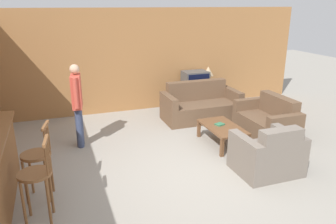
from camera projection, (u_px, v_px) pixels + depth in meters
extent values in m
plane|color=gray|center=(191.00, 175.00, 5.42)|extent=(24.00, 24.00, 0.00)
cube|color=#9E6B3D|center=(134.00, 61.00, 8.35)|extent=(9.40, 0.08, 2.60)
cylinder|color=brown|center=(34.00, 174.00, 4.06)|extent=(0.46, 0.46, 0.04)
cylinder|color=brown|center=(28.00, 194.00, 4.27)|extent=(0.04, 0.04, 0.66)
cylinder|color=brown|center=(24.00, 207.00, 4.00)|extent=(0.04, 0.04, 0.66)
cylinder|color=brown|center=(51.00, 191.00, 4.34)|extent=(0.04, 0.04, 0.66)
cylinder|color=brown|center=(49.00, 203.00, 4.07)|extent=(0.04, 0.04, 0.66)
cylinder|color=brown|center=(49.00, 153.00, 4.14)|extent=(0.02, 0.02, 0.39)
cylinder|color=brown|center=(48.00, 155.00, 4.07)|extent=(0.02, 0.02, 0.39)
cylinder|color=brown|center=(47.00, 158.00, 3.99)|extent=(0.02, 0.02, 0.39)
cylinder|color=brown|center=(46.00, 161.00, 3.91)|extent=(0.02, 0.02, 0.39)
cube|color=brown|center=(45.00, 141.00, 3.96)|extent=(0.07, 0.36, 0.04)
cylinder|color=brown|center=(36.00, 155.00, 4.57)|extent=(0.49, 0.49, 0.04)
cylinder|color=brown|center=(31.00, 173.00, 4.80)|extent=(0.04, 0.04, 0.66)
cylinder|color=brown|center=(25.00, 183.00, 4.52)|extent=(0.04, 0.04, 0.66)
cylinder|color=brown|center=(51.00, 172.00, 4.83)|extent=(0.04, 0.04, 0.66)
cylinder|color=brown|center=(47.00, 182.00, 4.56)|extent=(0.04, 0.04, 0.66)
cylinder|color=brown|center=(49.00, 137.00, 4.64)|extent=(0.02, 0.02, 0.39)
cylinder|color=brown|center=(48.00, 139.00, 4.56)|extent=(0.02, 0.02, 0.39)
cylinder|color=brown|center=(46.00, 141.00, 4.48)|extent=(0.02, 0.02, 0.39)
cylinder|color=brown|center=(45.00, 144.00, 4.41)|extent=(0.02, 0.02, 0.39)
cube|color=brown|center=(45.00, 126.00, 4.46)|extent=(0.11, 0.35, 0.04)
cube|color=brown|center=(201.00, 111.00, 7.94)|extent=(1.52, 0.87, 0.42)
cube|color=brown|center=(196.00, 90.00, 8.09)|extent=(1.52, 0.22, 0.47)
cube|color=brown|center=(169.00, 110.00, 7.63)|extent=(0.16, 0.87, 0.68)
cube|color=brown|center=(232.00, 103.00, 8.16)|extent=(0.16, 0.87, 0.68)
cube|color=#70665B|center=(266.00, 160.00, 5.46)|extent=(0.69, 0.83, 0.42)
cube|color=#70665B|center=(280.00, 143.00, 5.06)|extent=(0.69, 0.22, 0.45)
cube|color=#70665B|center=(288.00, 149.00, 5.56)|extent=(0.16, 0.83, 0.67)
cube|color=#70665B|center=(244.00, 157.00, 5.29)|extent=(0.16, 0.83, 0.67)
cube|color=brown|center=(265.00, 127.00, 6.94)|extent=(0.80, 1.06, 0.42)
cube|color=brown|center=(279.00, 106.00, 6.90)|extent=(0.22, 1.06, 0.43)
cube|color=brown|center=(250.00, 113.00, 7.45)|extent=(0.80, 0.16, 0.66)
cube|color=brown|center=(285.00, 131.00, 6.35)|extent=(0.80, 0.16, 0.66)
cube|color=brown|center=(222.00, 127.00, 6.48)|extent=(0.63, 1.09, 0.04)
cube|color=brown|center=(222.00, 148.00, 6.01)|extent=(0.06, 0.06, 0.35)
cube|color=brown|center=(248.00, 144.00, 6.18)|extent=(0.06, 0.06, 0.35)
cube|color=brown|center=(199.00, 129.00, 6.91)|extent=(0.06, 0.06, 0.35)
cube|color=brown|center=(222.00, 126.00, 7.08)|extent=(0.06, 0.06, 0.35)
cube|color=black|center=(195.00, 97.00, 8.85)|extent=(1.08, 0.49, 0.55)
cube|color=#4C4C4C|center=(195.00, 80.00, 8.70)|extent=(0.65, 0.47, 0.45)
cube|color=black|center=(199.00, 81.00, 8.48)|extent=(0.58, 0.01, 0.38)
cube|color=#33704C|center=(220.00, 124.00, 6.54)|extent=(0.20, 0.18, 0.03)
cylinder|color=brown|center=(208.00, 86.00, 8.88)|extent=(0.16, 0.16, 0.02)
cylinder|color=brown|center=(208.00, 81.00, 8.83)|extent=(0.03, 0.03, 0.28)
cone|color=tan|center=(208.00, 71.00, 8.75)|extent=(0.29, 0.29, 0.25)
cylinder|color=#384260|center=(80.00, 125.00, 6.48)|extent=(0.13, 0.13, 0.80)
cylinder|color=#384260|center=(79.00, 128.00, 6.34)|extent=(0.13, 0.13, 0.80)
cube|color=#CC4C3D|center=(76.00, 91.00, 6.19)|extent=(0.23, 0.46, 0.63)
cylinder|color=#CC4C3D|center=(77.00, 87.00, 6.40)|extent=(0.09, 0.09, 0.58)
cylinder|color=#CC4C3D|center=(76.00, 93.00, 5.96)|extent=(0.09, 0.09, 0.58)
sphere|color=tan|center=(74.00, 69.00, 6.05)|extent=(0.18, 0.18, 0.18)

